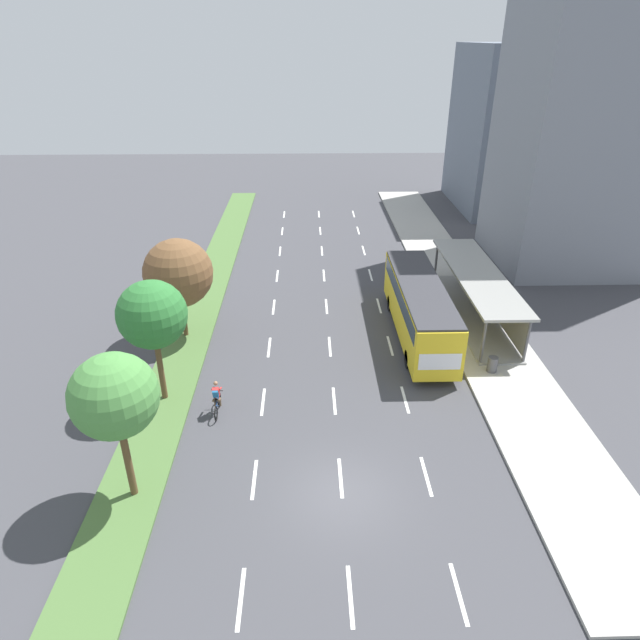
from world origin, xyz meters
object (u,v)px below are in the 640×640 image
Objects in this scene: median_tree_second at (152,315)px; median_tree_third at (178,273)px; median_tree_nearest at (114,397)px; bus at (419,305)px; trash_bin at (492,364)px; bus_shelter at (480,290)px; cyclist at (217,399)px.

median_tree_second reaches higher than median_tree_third.
bus is at bearing 43.02° from median_tree_nearest.
median_tree_nearest is 6.37m from median_tree_second.
trash_bin is (16.97, -4.50, -3.50)m from median_tree_third.
median_tree_nearest reaches higher than bus_shelter.
median_tree_nearest is at bearing -115.98° from cyclist.
median_tree_nearest is (-2.52, -5.18, 3.89)m from cyclist.
cyclist is 0.30× the size of median_tree_nearest.
trash_bin is (16.55, 8.23, -4.10)m from median_tree_nearest.
median_tree_second is (-0.24, 6.36, -0.01)m from median_tree_nearest.
cyclist is (-15.10, -9.70, -1.08)m from bus_shelter.
bus is 1.83× the size of median_tree_nearest.
bus is 13.92m from median_tree_third.
bus is 6.20× the size of cyclist.
median_tree_nearest is at bearing -88.08° from median_tree_third.
median_tree_nearest is at bearing -153.57° from trash_bin.
trash_bin is (-1.08, -6.65, -1.29)m from bus_shelter.
bus_shelter is 18.32m from median_tree_third.
median_tree_third is 17.91m from trash_bin.
cyclist is (-10.82, -7.28, -1.28)m from bus.
median_tree_nearest is 1.00× the size of median_tree_second.
median_tree_third is (-13.77, 0.27, 2.00)m from bus.
bus_shelter is at bearing 6.80° from median_tree_third.
median_tree_third is at bearing 91.92° from median_tree_nearest.
median_tree_nearest reaches higher than bus.
median_tree_second is at bearing -88.35° from median_tree_third.
trash_bin is at bearing 12.26° from cyclist.
cyclist is at bearing -146.08° from bus.
cyclist is 0.31× the size of median_tree_third.
median_tree_third is (-2.95, 7.55, 3.28)m from cyclist.
median_tree_second is 1.04× the size of median_tree_third.
median_tree_second reaches higher than bus.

